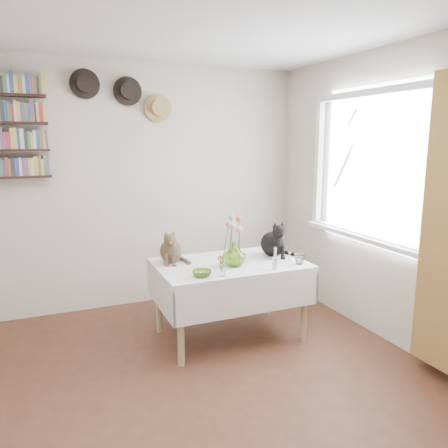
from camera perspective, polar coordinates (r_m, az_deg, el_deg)
name	(u,v)px	position (r m, az deg, el deg)	size (l,w,h in m)	color
room	(184,229)	(2.41, -5.23, -0.63)	(4.08, 4.58, 2.58)	brown
window	(368,178)	(4.08, 18.31, 5.67)	(0.12, 1.52, 1.32)	white
dining_table	(230,281)	(3.86, 0.79, -7.46)	(1.28, 0.82, 0.68)	white
tabby_cat	(171,245)	(3.81, -6.98, -2.74)	(0.20, 0.26, 0.31)	brown
black_cat	(273,238)	(4.01, 6.39, -1.77)	(0.23, 0.29, 0.34)	black
flower_vase	(234,254)	(3.68, 1.33, -3.95)	(0.20, 0.20, 0.20)	#AAD44B
green_bowl	(202,274)	(3.43, -2.90, -6.48)	(0.15, 0.15, 0.05)	#AAD44B
drinking_glass	(299,259)	(3.80, 9.83, -4.53)	(0.10, 0.10, 0.09)	white
candlestick	(275,262)	(3.62, 6.68, -4.98)	(0.05, 0.05, 0.18)	white
berry_jar	(222,266)	(3.41, -0.24, -5.49)	(0.05, 0.05, 0.19)	white
porcelain_figurine	(289,256)	(3.91, 8.54, -4.21)	(0.04, 0.04, 0.08)	white
flower_bouquet	(234,226)	(3.64, 1.25, -0.24)	(0.17, 0.12, 0.39)	#4C7233
wall_hats	(125,94)	(4.54, -12.86, 16.18)	(0.98, 0.09, 0.48)	black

